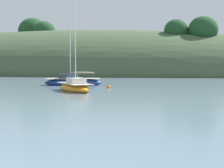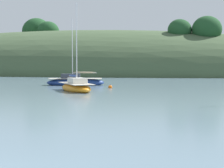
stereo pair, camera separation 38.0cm
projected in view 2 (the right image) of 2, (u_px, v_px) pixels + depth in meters
name	position (u px, v px, depth m)	size (l,w,h in m)	color
far_shoreline_hill	(68.00, 74.00, 89.94)	(150.00, 36.00, 26.29)	#425638
sailboat_teal_outer	(75.00, 82.00, 44.76)	(7.72, 4.27, 8.78)	navy
sailboat_red_portside	(76.00, 87.00, 35.02)	(5.64, 6.69, 8.96)	orange
mooring_buoy_outer	(110.00, 87.00, 39.30)	(0.44, 0.44, 0.54)	orange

